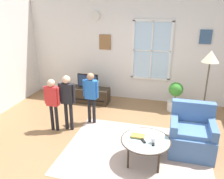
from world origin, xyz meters
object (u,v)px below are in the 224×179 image
Objects in this scene: coffee_table at (146,141)px; book_stack at (138,136)px; television at (88,81)px; remote_near_books at (143,141)px; potted_plant_by_window at (175,96)px; person_black_shirt at (67,97)px; armchair at (191,135)px; person_red_shirt at (53,99)px; person_blue_shirt at (91,92)px; remote_near_cup at (153,143)px; floor_lamp at (209,65)px; cup at (153,140)px; tv_stand at (88,95)px.

book_stack reaches higher than coffee_table.
television reaches higher than remote_near_books.
coffee_table is 2.26m from potted_plant_by_window.
person_black_shirt is (-1.70, 0.67, 0.36)m from coffee_table.
armchair is at bearing -3.56° from person_black_shirt.
armchair is 2.77m from person_red_shirt.
person_red_shirt is 0.97× the size of person_blue_shirt.
book_stack is at bearing 153.45° from remote_near_cup.
potted_plant_by_window is at bearing 0.83° from television.
floor_lamp is at bearing 12.72° from person_red_shirt.
coffee_table is at bearing -38.91° from person_blue_shirt.
book_stack is 0.15m from remote_near_books.
person_blue_shirt is 2.15m from potted_plant_by_window.
television is 0.48× the size of person_blue_shirt.
person_black_shirt is at bearing -144.61° from potted_plant_by_window.
person_black_shirt is at bearing 156.42° from remote_near_books.
armchair is 0.88m from cup.
cup is at bearing -49.03° from tv_stand.
remote_near_cup is (-0.63, -0.61, 0.10)m from armchair.
book_stack is at bearing -40.74° from person_blue_shirt.
floor_lamp reaches higher than armchair.
remote_near_books is 0.19× the size of potted_plant_by_window.
person_red_shirt is (-1.98, 0.56, 0.32)m from coffee_table.
floor_lamp is (0.87, 1.32, 1.02)m from remote_near_cup.
television is 0.32× the size of floor_lamp.
person_blue_shirt is (0.65, 0.51, 0.02)m from person_red_shirt.
remote_near_books is 1.00× the size of remote_near_cup.
person_blue_shirt is (0.49, -1.10, 0.53)m from tv_stand.
person_blue_shirt reaches higher than armchair.
remote_near_cup is at bearing -33.40° from coffee_table.
person_black_shirt reaches higher than cup.
armchair is 1.02m from book_stack.
person_black_shirt reaches higher than remote_near_books.
cup is 2.30m from potted_plant_by_window.
potted_plant_by_window is at bearing 32.27° from person_blue_shirt.
television is (0.00, -0.00, 0.40)m from tv_stand.
remote_near_cup is (0.17, -0.03, 0.00)m from remote_near_books.
potted_plant_by_window is (2.44, 1.65, -0.33)m from person_red_shirt.
tv_stand is 5.06× the size of book_stack.
potted_plant_by_window is at bearing 81.46° from cup.
cup is 0.05m from remote_near_cup.
book_stack reaches higher than remote_near_books.
book_stack is (1.68, -2.13, 0.24)m from tv_stand.
television is at bearing 94.69° from person_black_shirt.
person_blue_shirt is (-2.09, 0.56, 0.41)m from armchair.
person_black_shirt is at bearing -168.22° from floor_lamp.
cup is (-0.64, -0.58, 0.14)m from armchair.
television reaches higher than remote_near_cup.
book_stack is at bearing 135.72° from remote_near_books.
remote_near_books is at bearing -125.66° from coffee_table.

